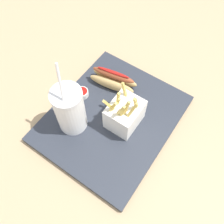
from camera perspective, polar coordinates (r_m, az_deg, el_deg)
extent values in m
cube|color=tan|center=(0.80, 0.00, -2.19)|extent=(2.40, 2.40, 0.02)
cube|color=#2D333D|center=(0.78, 0.00, -1.49)|extent=(0.42, 0.35, 0.02)
cylinder|color=white|center=(0.71, -9.49, 0.27)|extent=(0.08, 0.08, 0.15)
cylinder|color=white|center=(0.64, -10.49, 3.84)|extent=(0.09, 0.09, 0.01)
cylinder|color=white|center=(0.60, -11.68, 6.37)|extent=(0.03, 0.03, 0.11)
cube|color=white|center=(0.73, 2.89, -0.54)|extent=(0.10, 0.08, 0.08)
cube|color=#E5C660|center=(0.67, 0.26, 1.13)|extent=(0.03, 0.03, 0.08)
cube|color=#E5C660|center=(0.65, 2.74, 0.44)|extent=(0.02, 0.03, 0.09)
cube|color=#E5C660|center=(0.71, 3.04, 4.29)|extent=(0.02, 0.03, 0.07)
cube|color=#E5C660|center=(0.67, 3.06, 0.38)|extent=(0.03, 0.01, 0.07)
cube|color=#E5C660|center=(0.69, 1.36, 2.58)|extent=(0.01, 0.01, 0.07)
cube|color=#E5C660|center=(0.67, -0.30, 1.18)|extent=(0.04, 0.03, 0.08)
cube|color=#E5C660|center=(0.66, 5.45, 2.03)|extent=(0.04, 0.01, 0.08)
cube|color=#E5C660|center=(0.67, 0.34, 1.42)|extent=(0.01, 0.03, 0.06)
cube|color=#E5C660|center=(0.66, 4.40, 0.10)|extent=(0.03, 0.02, 0.07)
cube|color=#E5C660|center=(0.66, 1.85, 0.17)|extent=(0.01, 0.03, 0.08)
ellipsoid|color=tan|center=(0.81, -0.11, 6.38)|extent=(0.06, 0.16, 0.04)
ellipsoid|color=tan|center=(0.83, 0.67, 7.76)|extent=(0.06, 0.16, 0.04)
ellipsoid|color=#994728|center=(0.80, 0.29, 8.44)|extent=(0.05, 0.14, 0.02)
ellipsoid|color=red|center=(0.79, 0.29, 9.03)|extent=(0.03, 0.11, 0.01)
cylinder|color=white|center=(0.81, -6.77, 4.30)|extent=(0.04, 0.04, 0.02)
cylinder|color=#B2140F|center=(0.80, -6.83, 4.64)|extent=(0.03, 0.03, 0.01)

